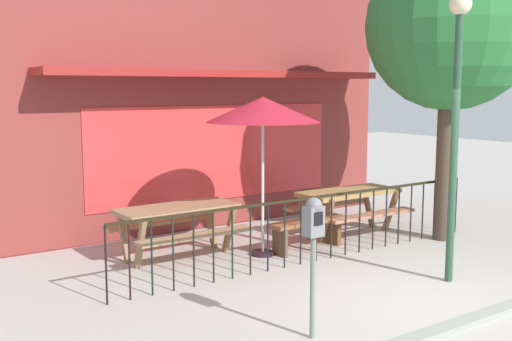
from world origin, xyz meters
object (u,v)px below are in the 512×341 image
Objects in this scene: picnic_table_left at (177,217)px; street_tree at (451,27)px; parking_meter_near at (314,230)px; picnic_table_right at (349,200)px; street_lamp at (457,95)px; patio_bench at (308,228)px; patio_umbrella at (263,111)px.

street_tree is (4.14, -1.55, 2.87)m from picnic_table_left.
parking_meter_near is 0.30× the size of street_tree.
street_tree is (1.07, -1.15, 2.87)m from picnic_table_right.
parking_meter_near is at bearing -171.45° from street_lamp.
picnic_table_right is 4.54m from parking_meter_near.
patio_bench is 0.29× the size of street_tree.
picnic_table_left is 5.27m from street_tree.
picnic_table_right is at bearing 75.53° from street_lamp.
picnic_table_left is 3.10m from picnic_table_right.
patio_bench is at bearing -162.67° from picnic_table_right.
patio_umbrella is 3.31m from parking_meter_near.
picnic_table_left is 1.30× the size of patio_bench.
street_tree reaches higher than patio_bench.
picnic_table_right is 3.27m from street_tree.
street_lamp is at bearing -51.73° from picnic_table_left.
parking_meter_near is 0.39× the size of street_lamp.
picnic_table_left is 2.04m from patio_bench.
picnic_table_right is 0.49× the size of street_lamp.
patio_bench is 3.94m from street_tree.
patio_umbrella reaches higher than picnic_table_left.
picnic_table_right is at bearing 17.33° from patio_bench.
parking_meter_near is at bearing -94.38° from picnic_table_left.
parking_meter_near is 5.34m from street_tree.
patio_bench is at bearing 51.31° from parking_meter_near.
picnic_table_left reaches higher than patio_bench.
street_lamp is (-0.68, -2.63, 1.82)m from picnic_table_right.
street_lamp reaches higher than patio_bench.
street_tree reaches higher than picnic_table_left.
patio_umbrella is at bearing 162.91° from street_tree.
parking_meter_near is (-0.26, -3.44, 0.51)m from picnic_table_left.
parking_meter_near is at bearing -156.79° from street_tree.
street_lamp is (2.40, -3.04, 1.82)m from picnic_table_left.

